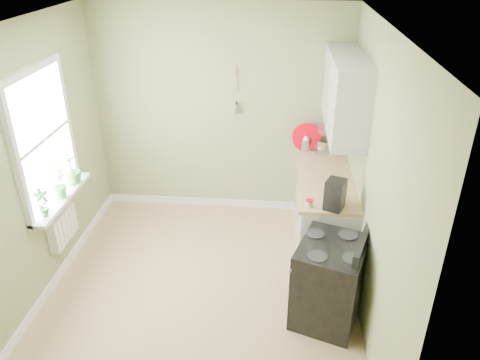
# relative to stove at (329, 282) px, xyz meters

# --- Properties ---
(floor) EXTENTS (3.20, 3.60, 0.02)m
(floor) POSITION_rel_stove_xyz_m (-1.28, 0.25, -0.44)
(floor) COLOR #A2805A
(floor) RESTS_ON ground
(ceiling) EXTENTS (3.20, 3.60, 0.02)m
(ceiling) POSITION_rel_stove_xyz_m (-1.28, 0.25, 2.28)
(ceiling) COLOR white
(ceiling) RESTS_ON wall_back
(wall_back) EXTENTS (3.20, 0.02, 2.70)m
(wall_back) POSITION_rel_stove_xyz_m (-1.28, 2.06, 0.92)
(wall_back) COLOR #8D9465
(wall_back) RESTS_ON floor
(wall_left) EXTENTS (0.02, 3.60, 2.70)m
(wall_left) POSITION_rel_stove_xyz_m (-2.89, 0.25, 0.92)
(wall_left) COLOR #8D9465
(wall_left) RESTS_ON floor
(wall_right) EXTENTS (0.02, 3.60, 2.70)m
(wall_right) POSITION_rel_stove_xyz_m (0.33, 0.25, 0.92)
(wall_right) COLOR #8D9465
(wall_right) RESTS_ON floor
(base_cabinets) EXTENTS (0.60, 1.60, 0.87)m
(base_cabinets) POSITION_rel_stove_xyz_m (0.02, 1.25, 0.01)
(base_cabinets) COLOR silver
(base_cabinets) RESTS_ON floor
(countertop) EXTENTS (0.64, 1.60, 0.04)m
(countertop) POSITION_rel_stove_xyz_m (0.01, 1.25, 0.46)
(countertop) COLOR tan
(countertop) RESTS_ON base_cabinets
(upper_cabinets) EXTENTS (0.35, 1.40, 0.80)m
(upper_cabinets) POSITION_rel_stove_xyz_m (0.15, 1.35, 1.42)
(upper_cabinets) COLOR silver
(upper_cabinets) RESTS_ON wall_right
(window) EXTENTS (0.06, 1.14, 1.44)m
(window) POSITION_rel_stove_xyz_m (-2.86, 0.55, 1.12)
(window) COLOR white
(window) RESTS_ON wall_left
(window_sill) EXTENTS (0.18, 1.14, 0.04)m
(window_sill) POSITION_rel_stove_xyz_m (-2.79, 0.55, 0.45)
(window_sill) COLOR white
(window_sill) RESTS_ON wall_left
(radiator) EXTENTS (0.12, 0.50, 0.35)m
(radiator) POSITION_rel_stove_xyz_m (-2.82, 0.50, 0.12)
(radiator) COLOR white
(radiator) RESTS_ON wall_left
(wall_utensils) EXTENTS (0.02, 0.14, 0.58)m
(wall_utensils) POSITION_rel_stove_xyz_m (-1.08, 2.03, 1.14)
(wall_utensils) COLOR tan
(wall_utensils) RESTS_ON wall_back
(stove) EXTENTS (0.80, 0.83, 0.95)m
(stove) POSITION_rel_stove_xyz_m (0.00, 0.00, 0.00)
(stove) COLOR black
(stove) RESTS_ON floor
(stand_mixer) EXTENTS (0.28, 0.36, 0.40)m
(stand_mixer) POSITION_rel_stove_xyz_m (0.02, 1.99, 0.65)
(stand_mixer) COLOR #B2B2B7
(stand_mixer) RESTS_ON countertop
(kettle) EXTENTS (0.20, 0.12, 0.20)m
(kettle) POSITION_rel_stove_xyz_m (-0.20, 1.97, 0.59)
(kettle) COLOR silver
(kettle) RESTS_ON countertop
(coffee_maker) EXTENTS (0.24, 0.25, 0.31)m
(coffee_maker) POSITION_rel_stove_xyz_m (0.04, 0.55, 0.63)
(coffee_maker) COLOR black
(coffee_maker) RESTS_ON countertop
(red_tray) EXTENTS (0.36, 0.08, 0.36)m
(red_tray) POSITION_rel_stove_xyz_m (-0.19, 1.97, 0.67)
(red_tray) COLOR red
(red_tray) RESTS_ON countertop
(jar) EXTENTS (0.08, 0.08, 0.08)m
(jar) POSITION_rel_stove_xyz_m (-0.20, 0.55, 0.53)
(jar) COLOR beige
(jar) RESTS_ON countertop
(plant_a) EXTENTS (0.19, 0.19, 0.30)m
(plant_a) POSITION_rel_stove_xyz_m (-2.78, 0.16, 0.63)
(plant_a) COLOR #2F6830
(plant_a) RESTS_ON window_sill
(plant_b) EXTENTS (0.19, 0.21, 0.31)m
(plant_b) POSITION_rel_stove_xyz_m (-2.78, 0.54, 0.63)
(plant_b) COLOR #2F6830
(plant_b) RESTS_ON window_sill
(plant_c) EXTENTS (0.24, 0.24, 0.33)m
(plant_c) POSITION_rel_stove_xyz_m (-2.78, 0.87, 0.64)
(plant_c) COLOR #2F6830
(plant_c) RESTS_ON window_sill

